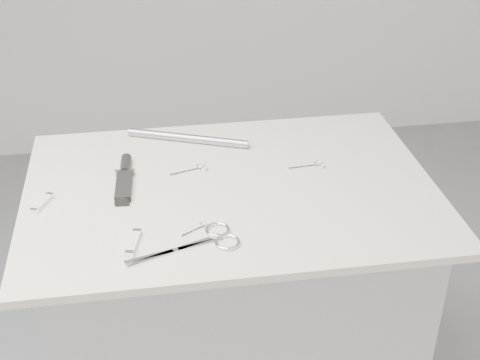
{
  "coord_description": "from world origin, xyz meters",
  "views": [
    {
      "loc": [
        -0.19,
        -1.38,
        1.78
      ],
      "look_at": [
        0.03,
        0.03,
        0.92
      ],
      "focal_mm": 50.0,
      "sensor_mm": 36.0,
      "label": 1
    }
  ],
  "objects": [
    {
      "name": "embroidery_scissors_b",
      "position": [
        0.22,
        0.07,
        0.92
      ],
      "size": [
        0.1,
        0.04,
        0.0
      ],
      "rotation": [
        0.0,
        0.0,
        0.1
      ],
      "color": "silver",
      "rests_on": "display_board"
    },
    {
      "name": "embroidery_scissors_a",
      "position": [
        -0.08,
        0.09,
        0.92
      ],
      "size": [
        0.1,
        0.05,
        0.0
      ],
      "rotation": [
        0.0,
        0.0,
        0.3
      ],
      "color": "silver",
      "rests_on": "display_board"
    },
    {
      "name": "large_shears",
      "position": [
        -0.09,
        -0.22,
        0.92
      ],
      "size": [
        0.25,
        0.13,
        0.01
      ],
      "rotation": [
        0.0,
        0.0,
        0.3
      ],
      "color": "silver",
      "rests_on": "display_board"
    },
    {
      "name": "display_board",
      "position": [
        0.0,
        0.0,
        0.91
      ],
      "size": [
        1.0,
        0.7,
        0.02
      ],
      "primitive_type": "cube",
      "color": "beige",
      "rests_on": "plinth"
    },
    {
      "name": "pocket_knife_a",
      "position": [
        -0.45,
        -0.01,
        0.92
      ],
      "size": [
        0.05,
        0.08,
        0.01
      ],
      "rotation": [
        0.0,
        0.0,
        1.12
      ],
      "color": "silver",
      "rests_on": "display_board"
    },
    {
      "name": "pocket_knife_b",
      "position": [
        -0.24,
        -0.2,
        0.93
      ],
      "size": [
        0.04,
        0.09,
        0.01
      ],
      "rotation": [
        0.0,
        0.0,
        1.33
      ],
      "color": "silver",
      "rests_on": "display_board"
    },
    {
      "name": "tiny_scissors",
      "position": [
        -0.1,
        -0.17,
        0.92
      ],
      "size": [
        0.07,
        0.05,
        0.0
      ],
      "rotation": [
        0.0,
        0.0,
        0.54
      ],
      "color": "silver",
      "rests_on": "display_board"
    },
    {
      "name": "sheathed_knife",
      "position": [
        -0.26,
        0.08,
        0.93
      ],
      "size": [
        0.05,
        0.21,
        0.03
      ],
      "rotation": [
        0.0,
        0.0,
        1.51
      ],
      "color": "black",
      "rests_on": "display_board"
    },
    {
      "name": "plinth",
      "position": [
        0.0,
        0.0,
        0.45
      ],
      "size": [
        0.9,
        0.6,
        0.9
      ],
      "primitive_type": "cube",
      "color": "#B0B0AD",
      "rests_on": "ground"
    },
    {
      "name": "metal_rail",
      "position": [
        -0.08,
        0.25,
        0.93
      ],
      "size": [
        0.32,
        0.15,
        0.02
      ],
      "primitive_type": "cylinder",
      "rotation": [
        0.0,
        1.57,
        -0.38
      ],
      "color": "gray",
      "rests_on": "display_board"
    }
  ]
}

